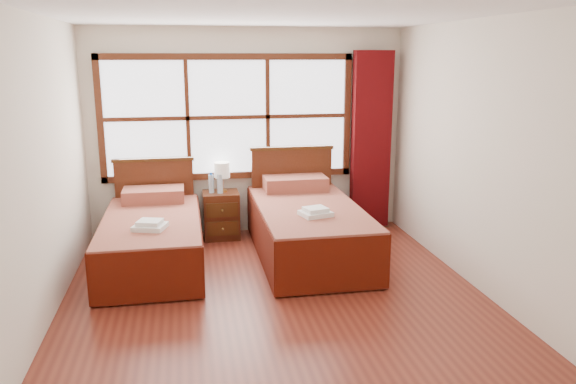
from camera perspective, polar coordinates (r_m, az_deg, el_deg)
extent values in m
plane|color=maroon|center=(5.41, -1.13, -10.90)|extent=(4.50, 4.50, 0.00)
plane|color=white|center=(4.93, -1.28, 17.75)|extent=(4.50, 4.50, 0.00)
plane|color=silver|center=(7.21, -4.10, 6.07)|extent=(4.00, 0.00, 4.00)
plane|color=silver|center=(5.09, -24.01, 1.74)|extent=(0.00, 4.50, 4.50)
plane|color=silver|center=(5.68, 19.18, 3.29)|extent=(0.00, 4.50, 4.50)
cube|color=white|center=(7.14, -6.11, 7.56)|extent=(3.00, 0.02, 1.40)
cube|color=#4A2010|center=(7.23, -5.95, 1.70)|extent=(3.16, 0.06, 0.08)
cube|color=#4A2010|center=(7.08, -6.25, 13.51)|extent=(3.16, 0.06, 0.08)
cube|color=#4A2010|center=(7.17, -18.56, 6.96)|extent=(0.08, 0.06, 1.56)
cube|color=#4A2010|center=(7.39, 6.00, 7.77)|extent=(0.08, 0.06, 1.56)
cube|color=#4A2010|center=(7.10, -10.16, 7.39)|extent=(0.05, 0.05, 1.40)
cube|color=#4A2010|center=(7.17, -2.08, 7.66)|extent=(0.05, 0.05, 1.40)
cube|color=#4A2010|center=(7.12, -6.10, 7.54)|extent=(3.00, 0.05, 0.05)
cube|color=#58080B|center=(7.44, 8.43, 5.18)|extent=(0.50, 0.16, 2.30)
cube|color=#42240D|center=(6.36, -13.56, -6.02)|extent=(0.91, 1.83, 0.30)
cube|color=maroon|center=(6.27, -13.69, -3.67)|extent=(1.02, 2.03, 0.25)
cube|color=#541408|center=(6.37, -18.24, -5.12)|extent=(0.03, 2.03, 0.51)
cube|color=#541408|center=(6.30, -8.96, -4.77)|extent=(0.03, 2.03, 0.51)
cube|color=#541408|center=(5.37, -14.15, -8.35)|extent=(1.02, 0.03, 0.51)
cube|color=maroon|center=(6.93, -13.48, -0.27)|extent=(0.72, 0.42, 0.16)
cube|color=#4A2010|center=(7.22, -13.33, -0.75)|extent=(0.95, 0.06, 0.99)
cube|color=#42240D|center=(7.12, -13.55, 3.20)|extent=(0.99, 0.08, 0.04)
cube|color=#42240D|center=(6.48, 2.06, -5.13)|extent=(1.00, 2.00, 0.33)
cube|color=maroon|center=(6.39, 2.08, -2.59)|extent=(1.12, 2.22, 0.27)
cube|color=#541408|center=(6.34, -2.88, -4.27)|extent=(0.03, 2.22, 0.55)
cube|color=#541408|center=(6.57, 6.84, -3.70)|extent=(0.03, 2.22, 0.55)
cube|color=#541408|center=(5.43, 4.60, -7.46)|extent=(1.12, 0.03, 0.55)
cube|color=maroon|center=(7.09, 0.69, 0.93)|extent=(0.78, 0.46, 0.17)
cube|color=#4A2010|center=(7.32, 0.38, 0.20)|extent=(1.04, 0.06, 1.09)
cube|color=#42240D|center=(7.21, 0.39, 4.48)|extent=(1.09, 0.08, 0.04)
cube|color=#4A2010|center=(7.14, -6.79, -2.32)|extent=(0.44, 0.39, 0.59)
cube|color=#42240D|center=(6.97, -6.65, -3.72)|extent=(0.39, 0.02, 0.18)
cube|color=#42240D|center=(6.91, -6.70, -1.85)|extent=(0.39, 0.02, 0.18)
sphere|color=olive|center=(6.96, -6.64, -3.76)|extent=(0.03, 0.03, 0.03)
sphere|color=olive|center=(6.89, -6.69, -1.88)|extent=(0.03, 0.03, 0.03)
cube|color=white|center=(5.84, -13.84, -3.44)|extent=(0.37, 0.35, 0.05)
cube|color=white|center=(5.83, -13.87, -3.01)|extent=(0.28, 0.26, 0.04)
cube|color=white|center=(5.96, 2.82, -2.20)|extent=(0.36, 0.34, 0.05)
cube|color=white|center=(5.95, 2.82, -1.78)|extent=(0.27, 0.25, 0.04)
cylinder|color=gold|center=(7.09, -6.66, 0.12)|extent=(0.12, 0.12, 0.02)
cylinder|color=gold|center=(7.06, -6.68, 0.83)|extent=(0.03, 0.03, 0.16)
cylinder|color=white|center=(7.03, -6.72, 2.24)|extent=(0.19, 0.19, 0.19)
cylinder|color=#ACC9DE|center=(7.02, -7.80, 0.83)|extent=(0.07, 0.07, 0.23)
cylinder|color=#184EB5|center=(7.00, -7.83, 1.85)|extent=(0.03, 0.03, 0.03)
cylinder|color=#ACC9DE|center=(6.99, -6.92, 0.86)|extent=(0.07, 0.07, 0.24)
cylinder|color=#184EB5|center=(6.96, -6.95, 1.96)|extent=(0.04, 0.04, 0.03)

